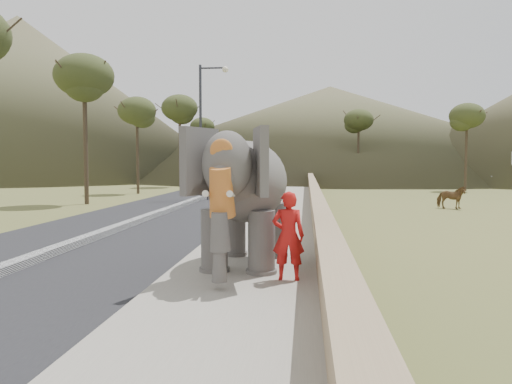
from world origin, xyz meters
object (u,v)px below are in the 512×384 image
lamppost (206,118)px  cow (451,197)px  elephant_and_man (247,200)px  motorcyclist (240,187)px

lamppost → cow: 14.38m
elephant_and_man → motorcyclist: size_ratio=2.30×
cow → lamppost: bearing=91.7°
cow → motorcyclist: (-11.14, 5.71, 0.11)m
cow → elephant_and_man: (-8.29, -14.41, 0.97)m
elephant_and_man → motorcyclist: 20.34m
lamppost → elephant_and_man: 19.66m
motorcyclist → lamppost: bearing=-144.5°
cow → motorcyclist: motorcyclist is taller
cow → elephant_and_man: size_ratio=0.33×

